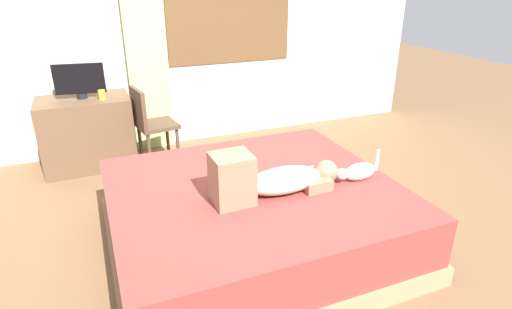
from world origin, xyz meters
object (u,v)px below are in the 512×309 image
tv_monitor (79,80)px  cup (102,95)px  desk (88,133)px  bed (254,216)px  person_lying (271,179)px  cat (358,172)px  chair_by_desk (150,122)px

tv_monitor → cup: bearing=-33.7°
desk → cup: size_ratio=9.35×
bed → person_lying: bearing=-65.7°
cat → cup: (-1.61, 2.06, 0.23)m
cup → chair_by_desk: chair_by_desk is taller
chair_by_desk → cat: bearing=-57.5°
cat → chair_by_desk: bearing=122.5°
cat → tv_monitor: size_ratio=0.75×
cup → tv_monitor: bearing=146.3°
bed → desk: size_ratio=2.28×
desk → cat: bearing=-50.4°
bed → cat: (0.74, -0.20, 0.32)m
bed → person_lying: 0.40m
cup → chair_by_desk: size_ratio=0.11×
bed → cat: cat is taller
bed → chair_by_desk: 1.77m
cat → chair_by_desk: size_ratio=0.42×
person_lying → desk: (-1.13, 2.13, -0.24)m
cat → cup: cup is taller
bed → desk: (-1.07, 1.98, 0.13)m
person_lying → desk: size_ratio=1.04×
chair_by_desk → person_lying: bearing=-73.9°
person_lying → cup: cup is taller
cat → chair_by_desk: 2.23m
bed → cat: 0.83m
cat → tv_monitor: tv_monitor is taller
desk → chair_by_desk: bearing=-26.3°
person_lying → cat: bearing=-4.2°
tv_monitor → cup: tv_monitor is taller
bed → person_lying: size_ratio=2.19×
person_lying → bed: bearing=114.3°
bed → cup: (-0.87, 1.86, 0.54)m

